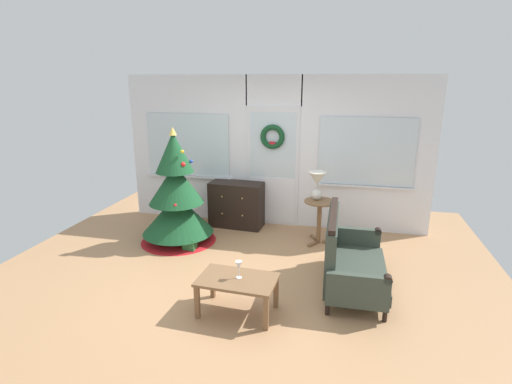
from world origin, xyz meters
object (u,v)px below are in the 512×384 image
object	(u,v)px
dresser_cabinet	(237,204)
table_lamp	(317,182)
settee_sofa	(347,259)
wine_glass	(239,266)
gift_box	(190,244)
side_table	(319,213)
christmas_tree	(177,200)
coffee_table	(237,284)

from	to	relation	value
dresser_cabinet	table_lamp	bearing A→B (deg)	-15.44
dresser_cabinet	settee_sofa	bearing A→B (deg)	-42.65
dresser_cabinet	wine_glass	size ratio (longest dim) A/B	4.75
dresser_cabinet	table_lamp	world-z (taller)	table_lamp
settee_sofa	gift_box	bearing A→B (deg)	165.40
wine_glass	gift_box	size ratio (longest dim) A/B	1.07
settee_sofa	wine_glass	xyz separation A→B (m)	(-1.14, -0.82, 0.17)
settee_sofa	dresser_cabinet	bearing A→B (deg)	137.35
dresser_cabinet	settee_sofa	distance (m)	2.56
dresser_cabinet	side_table	world-z (taller)	dresser_cabinet
christmas_tree	dresser_cabinet	xyz separation A→B (m)	(0.72, 0.85, -0.29)
coffee_table	wine_glass	bearing A→B (deg)	54.58
table_lamp	settee_sofa	bearing A→B (deg)	-69.87
dresser_cabinet	side_table	bearing A→B (deg)	-16.30
side_table	wine_glass	size ratio (longest dim) A/B	3.51
table_lamp	dresser_cabinet	bearing A→B (deg)	164.56
side_table	coffee_table	distance (m)	2.27
table_lamp	gift_box	distance (m)	2.14
coffee_table	table_lamp	bearing A→B (deg)	73.30
side_table	gift_box	bearing A→B (deg)	-159.05
wine_glass	table_lamp	bearing A→B (deg)	73.47
christmas_tree	dresser_cabinet	world-z (taller)	christmas_tree
gift_box	wine_glass	bearing A→B (deg)	-50.83
dresser_cabinet	wine_glass	bearing A→B (deg)	-73.80
christmas_tree	settee_sofa	world-z (taller)	christmas_tree
dresser_cabinet	table_lamp	distance (m)	1.55
settee_sofa	gift_box	xyz separation A→B (m)	(-2.30, 0.60, -0.28)
side_table	coffee_table	world-z (taller)	side_table
christmas_tree	gift_box	world-z (taller)	christmas_tree
coffee_table	side_table	bearing A→B (deg)	71.55
coffee_table	gift_box	bearing A→B (deg)	128.52
dresser_cabinet	table_lamp	xyz separation A→B (m)	(1.39, -0.38, 0.58)
side_table	coffee_table	xyz separation A→B (m)	(-0.72, -2.15, -0.14)
coffee_table	gift_box	size ratio (longest dim) A/B	4.77
dresser_cabinet	settee_sofa	xyz separation A→B (m)	(1.88, -1.73, -0.01)
dresser_cabinet	coffee_table	world-z (taller)	dresser_cabinet
dresser_cabinet	gift_box	world-z (taller)	dresser_cabinet
settee_sofa	wine_glass	size ratio (longest dim) A/B	7.48
settee_sofa	coffee_table	bearing A→B (deg)	-143.94
wine_glass	gift_box	world-z (taller)	wine_glass
side_table	table_lamp	world-z (taller)	table_lamp
wine_glass	dresser_cabinet	bearing A→B (deg)	106.20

